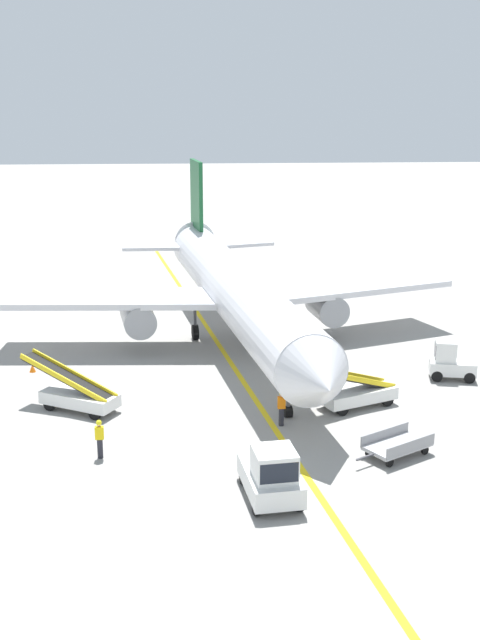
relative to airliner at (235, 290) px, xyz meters
name	(u,v)px	position (x,y,z in m)	size (l,w,h in m)	color
ground_plane	(287,419)	(1.68, -12.19, -3.42)	(300.00, 300.00, 0.00)	gray
taxi_line_yellow	(245,384)	(0.08, -7.19, -3.41)	(0.30, 80.00, 0.01)	yellow
airliner	(235,290)	(0.00, 0.00, 0.00)	(28.30, 35.29, 10.10)	silver
pushback_tug	(272,475)	(0.11, -19.98, -2.42)	(2.31, 3.80, 2.20)	silver
baggage_tug_near_wing	(450,362)	(11.10, -7.15, -2.49)	(2.62, 1.78, 2.10)	silver
belt_loader_forward_hold	(356,392)	(5.23, -10.83, -2.64)	(5.09, 3.14, 2.59)	silver
belt_loader_aft_hold	(77,395)	(-8.26, -10.32, -2.64)	(4.96, 3.58, 2.59)	silver
baggage_cart_loaded	(397,445)	(5.82, -16.51, -2.95)	(3.63, 2.79, 0.94)	#A5A5A8
ground_crew_marshaller	(100,438)	(-6.67, -15.85, -2.51)	(0.36, 0.24, 1.70)	#26262D
ground_crew_wing_walker	(281,407)	(1.33, -12.92, -2.51)	(0.36, 0.24, 1.70)	#26262D
safety_cone_nose_right	(240,326)	(0.53, 3.17, -3.20)	(0.36, 0.36, 0.44)	orange
safety_cone_wingtip_left	(133,330)	(-6.37, 2.85, -3.20)	(0.36, 0.36, 0.44)	orange
safety_cone_wingtip_right	(32,368)	(-11.45, -4.43, -3.20)	(0.36, 0.36, 0.44)	orange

